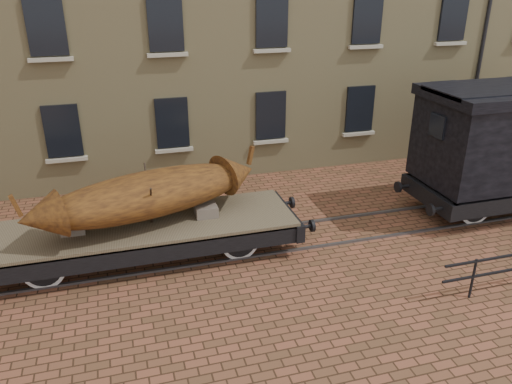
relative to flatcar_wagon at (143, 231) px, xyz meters
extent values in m
plane|color=brown|center=(3.98, 0.00, -0.82)|extent=(90.00, 90.00, 0.00)
cube|color=black|center=(-2.02, 4.96, 1.38)|extent=(1.10, 0.12, 1.70)
cube|color=#A7A18A|center=(-2.02, 4.90, 0.43)|extent=(1.30, 0.18, 0.12)
cube|color=black|center=(1.48, 4.96, 1.38)|extent=(1.10, 0.12, 1.70)
cube|color=#A7A18A|center=(1.48, 4.90, 0.43)|extent=(1.30, 0.18, 0.12)
cube|color=black|center=(4.98, 4.96, 1.38)|extent=(1.10, 0.12, 1.70)
cube|color=#A7A18A|center=(4.98, 4.90, 0.43)|extent=(1.30, 0.18, 0.12)
cube|color=black|center=(8.48, 4.96, 1.38)|extent=(1.10, 0.12, 1.70)
cube|color=#A7A18A|center=(8.48, 4.90, 0.43)|extent=(1.30, 0.18, 0.12)
cube|color=black|center=(11.98, 4.96, 1.38)|extent=(1.10, 0.12, 1.70)
cube|color=#A7A18A|center=(11.98, 4.90, 0.43)|extent=(1.30, 0.18, 0.12)
cube|color=#A7A18A|center=(15.48, 4.90, 0.43)|extent=(1.30, 0.18, 0.12)
cube|color=black|center=(-2.02, 4.96, 4.58)|extent=(1.10, 0.12, 1.70)
cube|color=#A7A18A|center=(-2.02, 4.90, 3.63)|extent=(1.30, 0.18, 0.12)
cube|color=black|center=(1.48, 4.96, 4.58)|extent=(1.10, 0.12, 1.70)
cube|color=#A7A18A|center=(1.48, 4.90, 3.63)|extent=(1.30, 0.18, 0.12)
cube|color=black|center=(4.98, 4.96, 4.58)|extent=(1.10, 0.12, 1.70)
cube|color=#A7A18A|center=(4.98, 4.90, 3.63)|extent=(1.30, 0.18, 0.12)
cube|color=black|center=(8.48, 4.96, 4.58)|extent=(1.10, 0.12, 1.70)
cube|color=#A7A18A|center=(8.48, 4.90, 3.63)|extent=(1.30, 0.18, 0.12)
cube|color=black|center=(11.98, 4.96, 4.58)|extent=(1.10, 0.12, 1.70)
cube|color=#A7A18A|center=(11.98, 4.90, 3.63)|extent=(1.30, 0.18, 0.12)
cube|color=#59595E|center=(3.98, -0.72, -0.79)|extent=(30.00, 0.08, 0.06)
cube|color=#59595E|center=(3.98, 0.72, -0.79)|extent=(30.00, 0.08, 0.06)
cylinder|color=black|center=(6.98, -3.80, -0.32)|extent=(0.06, 0.06, 1.00)
cube|color=brown|center=(0.00, 0.00, 0.15)|extent=(7.69, 2.26, 0.12)
cube|color=black|center=(0.00, -1.05, -0.10)|extent=(7.69, 0.16, 0.46)
cube|color=black|center=(0.00, 1.05, -0.10)|extent=(7.69, 0.16, 0.46)
cube|color=black|center=(3.84, 0.00, -0.10)|extent=(0.23, 2.36, 0.46)
cylinder|color=black|center=(4.13, -0.77, -0.10)|extent=(0.36, 0.10, 0.10)
cylinder|color=black|center=(4.31, -0.77, -0.10)|extent=(0.08, 0.33, 0.33)
cylinder|color=black|center=(4.13, 0.77, -0.10)|extent=(0.36, 0.10, 0.10)
cylinder|color=black|center=(4.31, 0.77, -0.10)|extent=(0.08, 0.33, 0.33)
cylinder|color=black|center=(-2.36, 0.00, -0.33)|extent=(0.10, 1.95, 0.10)
cylinder|color=silver|center=(-2.36, -0.72, -0.33)|extent=(0.98, 0.07, 0.98)
cylinder|color=black|center=(-2.36, -0.72, -0.33)|extent=(0.81, 0.10, 0.81)
cube|color=black|center=(-2.36, -0.84, -0.08)|extent=(0.92, 0.08, 0.10)
cylinder|color=silver|center=(-2.36, 0.72, -0.33)|extent=(0.98, 0.07, 0.98)
cylinder|color=black|center=(-2.36, 0.72, -0.33)|extent=(0.81, 0.10, 0.81)
cube|color=black|center=(-2.36, 0.84, -0.08)|extent=(0.92, 0.08, 0.10)
cylinder|color=black|center=(2.36, 0.00, -0.33)|extent=(0.10, 1.95, 0.10)
cylinder|color=silver|center=(2.36, -0.72, -0.33)|extent=(0.98, 0.07, 0.98)
cylinder|color=black|center=(2.36, -0.72, -0.33)|extent=(0.81, 0.10, 0.81)
cube|color=black|center=(2.36, -0.84, -0.08)|extent=(0.92, 0.08, 0.10)
cylinder|color=silver|center=(2.36, 0.72, -0.33)|extent=(0.98, 0.07, 0.98)
cylinder|color=black|center=(2.36, 0.72, -0.33)|extent=(0.81, 0.10, 0.81)
cube|color=black|center=(2.36, 0.84, -0.08)|extent=(0.92, 0.08, 0.10)
cube|color=black|center=(0.00, 0.00, -0.25)|extent=(4.10, 0.06, 0.06)
cube|color=#756555|center=(-1.64, 0.00, 0.35)|extent=(0.56, 0.51, 0.29)
cube|color=#756555|center=(1.64, 0.00, 0.35)|extent=(0.56, 0.51, 0.29)
ellipsoid|color=brown|center=(0.24, 0.00, 0.98)|extent=(5.66, 3.19, 1.08)
cone|color=brown|center=(-2.21, -0.75, 1.03)|extent=(1.19, 1.25, 1.03)
cube|color=brown|center=(-2.62, -0.87, 1.43)|extent=(0.24, 0.17, 0.52)
cone|color=brown|center=(2.69, 0.75, 1.03)|extent=(1.19, 1.25, 1.03)
cube|color=brown|center=(3.09, 0.87, 1.43)|extent=(0.24, 0.17, 0.52)
cylinder|color=black|center=(0.24, -0.44, 0.85)|extent=(0.05, 0.92, 1.31)
cylinder|color=black|center=(0.24, 0.44, 0.85)|extent=(0.05, 0.92, 1.31)
cube|color=black|center=(11.54, 1.18, -0.07)|extent=(6.45, 0.17, 0.48)
cube|color=black|center=(8.31, 0.00, -0.07)|extent=(0.24, 2.58, 0.48)
cylinder|color=black|center=(7.83, -0.86, -0.07)|extent=(0.09, 0.34, 0.34)
cylinder|color=black|center=(7.83, 0.86, -0.07)|extent=(0.09, 0.34, 0.34)
cylinder|color=black|center=(9.49, 0.00, -0.30)|extent=(0.11, 2.04, 0.11)
cylinder|color=silver|center=(9.49, -0.72, -0.30)|extent=(1.03, 0.08, 1.03)
cylinder|color=black|center=(9.49, -0.72, -0.30)|extent=(0.85, 0.11, 0.85)
cylinder|color=silver|center=(9.49, 0.72, -0.30)|extent=(1.03, 0.08, 1.03)
cylinder|color=black|center=(9.49, 0.72, -0.30)|extent=(0.85, 0.11, 0.85)
cube|color=black|center=(8.29, 0.00, 2.09)|extent=(0.09, 0.65, 0.65)
camera|label=1|loc=(-0.37, -11.58, 5.93)|focal=35.00mm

